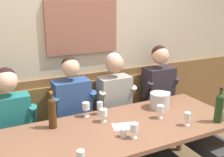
% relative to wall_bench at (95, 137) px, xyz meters
% --- Properties ---
extents(room_wall_back, '(6.80, 0.12, 2.80)m').
position_rel_wall_bench_xyz_m(room_wall_back, '(-0.00, 0.26, 1.12)').
color(room_wall_back, '#C3B39B').
rests_on(room_wall_back, ground).
extents(wood_wainscot_panel, '(6.80, 0.03, 1.03)m').
position_rel_wall_bench_xyz_m(wood_wainscot_panel, '(0.00, 0.21, 0.23)').
color(wood_wainscot_panel, brown).
rests_on(wood_wainscot_panel, ground).
extents(wall_bench, '(2.52, 0.42, 0.94)m').
position_rel_wall_bench_xyz_m(wall_bench, '(0.00, 0.00, 0.00)').
color(wall_bench, brown).
rests_on(wall_bench, ground).
extents(dining_table, '(2.22, 0.89, 0.74)m').
position_rel_wall_bench_xyz_m(dining_table, '(0.00, -0.70, 0.39)').
color(dining_table, brown).
rests_on(dining_table, ground).
extents(person_left_seat, '(0.50, 1.31, 1.26)m').
position_rel_wall_bench_xyz_m(person_left_seat, '(-0.93, -0.39, 0.34)').
color(person_left_seat, '#2A3438').
rests_on(person_left_seat, ground).
extents(person_center_left_seat, '(0.50, 1.31, 1.30)m').
position_rel_wall_bench_xyz_m(person_center_left_seat, '(-0.28, -0.37, 0.35)').
color(person_center_left_seat, '#2C232E').
rests_on(person_center_left_seat, ground).
extents(person_right_seat, '(0.48, 1.31, 1.30)m').
position_rel_wall_bench_xyz_m(person_right_seat, '(0.25, -0.36, 0.36)').
color(person_right_seat, '#302B37').
rests_on(person_right_seat, ground).
extents(person_center_right_seat, '(0.48, 1.32, 1.34)m').
position_rel_wall_bench_xyz_m(person_center_right_seat, '(0.89, -0.34, 0.38)').
color(person_center_right_seat, '#252B37').
rests_on(person_center_right_seat, ground).
extents(ice_bucket, '(0.21, 0.21, 0.17)m').
position_rel_wall_bench_xyz_m(ice_bucket, '(0.56, -0.48, 0.55)').
color(ice_bucket, '#B9BCBE').
rests_on(ice_bucket, dining_table).
extents(wine_bottle_amber_mid, '(0.08, 0.08, 0.35)m').
position_rel_wall_bench_xyz_m(wine_bottle_amber_mid, '(0.86, -1.02, 0.62)').
color(wine_bottle_amber_mid, '#1E391A').
rests_on(wine_bottle_amber_mid, dining_table).
extents(wine_bottle_clear_water, '(0.08, 0.08, 0.35)m').
position_rel_wall_bench_xyz_m(wine_bottle_clear_water, '(-0.60, -0.43, 0.62)').
color(wine_bottle_clear_water, '#412A10').
rests_on(wine_bottle_clear_water, dining_table).
extents(wine_glass_center_rear, '(0.08, 0.08, 0.15)m').
position_rel_wall_bench_xyz_m(wine_glass_center_rear, '(-0.24, -0.34, 0.57)').
color(wine_glass_center_rear, silver).
rests_on(wine_glass_center_rear, dining_table).
extents(wine_glass_by_bottle, '(0.08, 0.08, 0.13)m').
position_rel_wall_bench_xyz_m(wine_glass_by_bottle, '(-0.13, -0.53, 0.55)').
color(wine_glass_by_bottle, silver).
rests_on(wine_glass_by_bottle, dining_table).
extents(wine_glass_left_end, '(0.07, 0.07, 0.13)m').
position_rel_wall_bench_xyz_m(wine_glass_left_end, '(0.73, -0.41, 0.55)').
color(wine_glass_left_end, silver).
rests_on(wine_glass_left_end, dining_table).
extents(wine_glass_center_front, '(0.06, 0.06, 0.13)m').
position_rel_wall_bench_xyz_m(wine_glass_center_front, '(0.54, -0.95, 0.55)').
color(wine_glass_center_front, silver).
rests_on(wine_glass_center_front, dining_table).
extents(wine_glass_near_bucket, '(0.07, 0.07, 0.14)m').
position_rel_wall_bench_xyz_m(wine_glass_near_bucket, '(-0.03, -0.93, 0.56)').
color(wine_glass_near_bucket, silver).
rests_on(wine_glass_near_bucket, dining_table).
extents(wine_glass_right_end, '(0.07, 0.07, 0.13)m').
position_rel_wall_bench_xyz_m(wine_glass_right_end, '(-0.09, -0.35, 0.55)').
color(wine_glass_right_end, silver).
rests_on(wine_glass_right_end, dining_table).
extents(wine_glass_mid_left, '(0.07, 0.07, 0.14)m').
position_rel_wall_bench_xyz_m(wine_glass_mid_left, '(0.41, -0.70, 0.56)').
color(wine_glass_mid_left, silver).
rests_on(wine_glass_mid_left, dining_table).
extents(water_tumbler_left, '(0.06, 0.06, 0.08)m').
position_rel_wall_bench_xyz_m(water_tumbler_left, '(-0.54, -1.03, 0.50)').
color(water_tumbler_left, silver).
rests_on(water_tumbler_left, dining_table).
extents(water_tumbler_center, '(0.06, 0.06, 0.08)m').
position_rel_wall_bench_xyz_m(water_tumbler_center, '(-0.10, -0.87, 0.50)').
color(water_tumbler_center, silver).
rests_on(water_tumbler_center, dining_table).
extents(tasting_sheet_left_guest, '(0.24, 0.20, 0.00)m').
position_rel_wall_bench_xyz_m(tasting_sheet_left_guest, '(0.00, -0.70, 0.46)').
color(tasting_sheet_left_guest, white).
rests_on(tasting_sheet_left_guest, dining_table).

